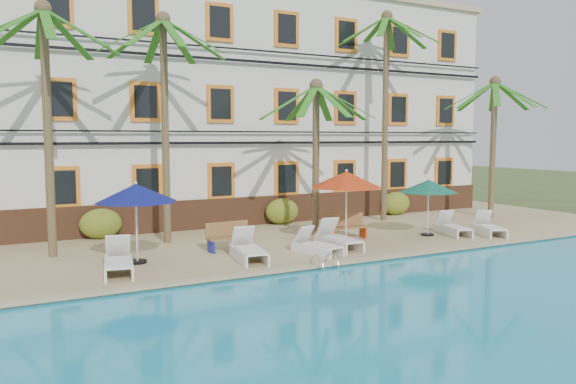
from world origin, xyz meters
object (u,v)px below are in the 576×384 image
lounger_b (248,250)px  lounger_f (489,227)px  lounger_a (119,262)px  lounger_d (338,239)px  umbrella_red (346,180)px  umbrella_green (429,187)px  palm_d (386,89)px  palm_c (316,133)px  umbrella_blue (136,194)px  palm_b (165,96)px  lounger_e (452,227)px  pool_ladder (324,267)px  bench_right (347,226)px  lounger_c (316,245)px  bench_left (228,236)px  palm_e (494,125)px  palm_a (46,93)px

lounger_b → lounger_f: bearing=-1.5°
lounger_a → lounger_d: size_ratio=1.05×
umbrella_red → umbrella_green: 3.54m
umbrella_green → lounger_b: umbrella_green is taller
lounger_a → lounger_d: bearing=0.8°
palm_d → lounger_f: size_ratio=4.62×
palm_c → umbrella_blue: 7.36m
palm_b → palm_c: bearing=-12.8°
lounger_e → pool_ladder: size_ratio=2.65×
lounger_f → bench_right: (-5.21, 1.83, 0.18)m
palm_c → lounger_c: bearing=-120.4°
lounger_c → bench_left: size_ratio=1.23×
palm_e → pool_ladder: (-11.96, -4.83, -4.21)m
palm_d → umbrella_blue: bearing=-163.3°
umbrella_red → bench_left: size_ratio=1.69×
lounger_d → palm_c: bearing=76.2°
palm_e → palm_b: bearing=176.7°
umbrella_blue → palm_a: bearing=134.6°
lounger_c → umbrella_red: bearing=31.1°
palm_d → palm_c: bearing=-157.2°
palm_d → umbrella_red: bearing=-140.6°
lounger_e → palm_c: bearing=154.3°
lounger_c → bench_right: size_ratio=1.22×
palm_a → bench_right: palm_a is taller
palm_c → umbrella_blue: (-6.98, -1.53, -1.80)m
lounger_a → lounger_e: size_ratio=1.09×
lounger_c → bench_left: (-2.25, 1.81, 0.20)m
palm_c → umbrella_green: (3.74, -1.94, -2.00)m
palm_e → umbrella_blue: (-16.54, -1.87, -2.17)m
umbrella_green → lounger_f: 2.81m
palm_d → lounger_c: size_ratio=4.87×
palm_c → palm_d: (4.71, 1.98, 1.93)m
palm_d → lounger_c: (-6.37, -4.82, -5.50)m
umbrella_blue → bench_right: 7.82m
lounger_a → lounger_c: lounger_a is taller
lounger_e → palm_e: bearing=27.8°
lounger_d → bench_left: 3.60m
bench_right → pool_ladder: 4.61m
palm_c → umbrella_green: size_ratio=2.68×
umbrella_blue → pool_ladder: umbrella_blue is taller
palm_d → umbrella_red: 6.82m
palm_b → umbrella_blue: (-1.68, -2.73, -3.03)m
umbrella_blue → lounger_f: size_ratio=1.22×
palm_b → lounger_b: 6.28m
lounger_d → umbrella_red: bearing=41.2°
bench_left → bench_right: bearing=-0.7°
umbrella_blue → umbrella_red: umbrella_red is taller
lounger_f → lounger_d: bearing=175.6°
lounger_e → pool_ladder: (-7.06, -2.25, -0.29)m
palm_e → bench_left: size_ratio=4.21×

